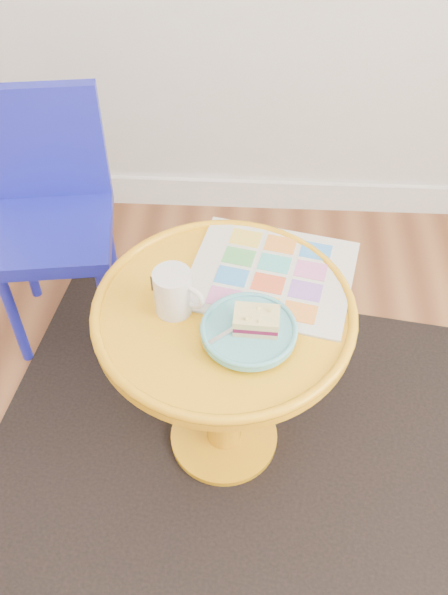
{
  "coord_description": "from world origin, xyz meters",
  "views": [
    {
      "loc": [
        0.37,
        -0.03,
        1.68
      ],
      "look_at": [
        0.32,
        0.95,
        0.6
      ],
      "focal_mm": 40.0,
      "sensor_mm": 36.0,
      "label": 1
    }
  ],
  "objects_px": {
    "chair": "(50,205)",
    "mug": "(174,291)",
    "newspaper": "(271,274)",
    "plate": "(249,331)",
    "side_table": "(224,353)"
  },
  "relations": [
    {
      "from": "side_table",
      "to": "plate",
      "type": "height_order",
      "value": "plate"
    },
    {
      "from": "chair",
      "to": "mug",
      "type": "bearing_deg",
      "value": -56.94
    },
    {
      "from": "mug",
      "to": "chair",
      "type": "bearing_deg",
      "value": 155.09
    },
    {
      "from": "newspaper",
      "to": "mug",
      "type": "height_order",
      "value": "mug"
    },
    {
      "from": "newspaper",
      "to": "plate",
      "type": "distance_m",
      "value": 0.2
    },
    {
      "from": "newspaper",
      "to": "side_table",
      "type": "bearing_deg",
      "value": -120.85
    },
    {
      "from": "chair",
      "to": "plate",
      "type": "distance_m",
      "value": 0.82
    },
    {
      "from": "plate",
      "to": "chair",
      "type": "bearing_deg",
      "value": 136.54
    },
    {
      "from": "side_table",
      "to": "newspaper",
      "type": "distance_m",
      "value": 0.22
    },
    {
      "from": "side_table",
      "to": "plate",
      "type": "xyz_separation_m",
      "value": [
        0.06,
        -0.08,
        0.18
      ]
    },
    {
      "from": "chair",
      "to": "side_table",
      "type": "bearing_deg",
      "value": -50.06
    },
    {
      "from": "chair",
      "to": "mug",
      "type": "height_order",
      "value": "chair"
    },
    {
      "from": "mug",
      "to": "side_table",
      "type": "bearing_deg",
      "value": 26.21
    },
    {
      "from": "chair",
      "to": "newspaper",
      "type": "distance_m",
      "value": 0.74
    },
    {
      "from": "side_table",
      "to": "mug",
      "type": "bearing_deg",
      "value": -177.9
    }
  ]
}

